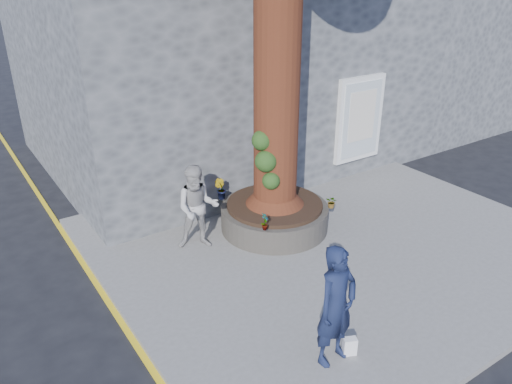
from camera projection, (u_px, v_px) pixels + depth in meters
ground at (303, 290)px, 9.01m from camera, size 120.00×120.00×0.00m
pavement at (329, 240)px, 10.49m from camera, size 9.00×8.00×0.12m
yellow_line at (120, 321)px, 8.21m from camera, size 0.10×30.00×0.01m
stone_shop at (218, 47)px, 14.36m from camera, size 10.30×8.30×6.30m
neighbour_shop at (405, 32)px, 18.48m from camera, size 6.00×8.00×6.00m
planter at (274, 216)px, 10.74m from camera, size 2.30×2.30×0.60m
man at (336, 306)px, 6.91m from camera, size 0.72×0.51×1.86m
woman at (198, 208)px, 9.80m from camera, size 1.06×0.98×1.74m
shopping_bag at (350, 346)px, 7.32m from camera, size 0.23×0.19×0.28m
plant_a at (265, 222)px, 9.47m from camera, size 0.23×0.22×0.36m
plant_b at (220, 189)px, 10.71m from camera, size 0.33×0.34×0.45m
plant_c at (282, 183)px, 11.07m from camera, size 0.26×0.26×0.38m
plant_d at (332, 202)px, 10.35m from camera, size 0.28×0.30×0.26m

